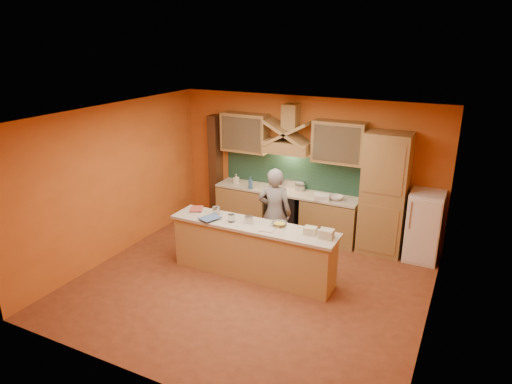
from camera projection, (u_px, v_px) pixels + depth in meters
The scene contains 36 objects.
floor at pixel (250, 284), 7.57m from camera, with size 5.50×5.00×0.01m, color brown.
ceiling at pixel (249, 116), 6.65m from camera, with size 5.50×5.00×0.01m, color white.
wall_back at pixel (306, 166), 9.23m from camera, with size 5.50×0.02×2.80m, color orange.
wall_front at pixel (146, 278), 5.00m from camera, with size 5.50×0.02×2.80m, color orange.
wall_left at pixel (115, 181), 8.27m from camera, with size 0.02×5.00×2.80m, color orange.
wall_right at pixel (437, 239), 5.96m from camera, with size 0.02×5.00×2.80m, color orange.
base_cabinet_left at pixel (245, 206), 9.82m from camera, with size 1.10×0.60×0.86m, color #A37F4A.
base_cabinet_right at pixel (330, 221), 9.02m from camera, with size 1.10×0.60×0.86m, color #A37F4A.
counter_top at pixel (286, 192), 9.27m from camera, with size 3.00×0.62×0.04m, color beige.
stove at pixel (286, 212), 9.41m from camera, with size 0.60×0.58×0.90m, color black.
backsplash at pixel (292, 171), 9.39m from camera, with size 3.00×0.03×0.70m, color #19382C.
range_hood at pixel (288, 147), 9.01m from camera, with size 0.92×0.50×0.24m, color #A37F4A.
hood_chimney at pixel (291, 117), 8.90m from camera, with size 0.30×0.30×0.50m, color #A37F4A.
upper_cabinet_left at pixel (245, 133), 9.43m from camera, with size 1.00×0.35×0.80m, color #A37F4A.
upper_cabinet_right at pixel (339, 142), 8.59m from camera, with size 1.00×0.35×0.80m, color #A37F4A.
pantry_column at pixel (384, 194), 8.36m from camera, with size 0.80×0.60×2.30m, color #A37F4A.
fridge at pixel (424, 226), 8.21m from camera, with size 0.58×0.60×1.30m, color white.
trim_column_left at pixel (216, 167), 10.04m from camera, with size 0.20×0.30×2.30m, color #472816.
island_body at pixel (253, 252), 7.73m from camera, with size 2.80×0.55×0.88m, color tan.
island_top at pixel (253, 226), 7.57m from camera, with size 2.90×0.62×0.05m, color beige.
person at pixel (275, 213), 8.29m from camera, with size 0.62×0.41×1.70m, color gray.
pot_large at pixel (276, 186), 9.37m from camera, with size 0.27×0.27×0.15m, color silver.
pot_small at pixel (300, 188), 9.28m from camera, with size 0.22×0.22×0.13m, color #BBBCC3.
soap_bottle_a at pixel (236, 179), 9.68m from camera, with size 0.09×0.09×0.20m, color silver.
soap_bottle_b at pixel (250, 183), 9.33m from camera, with size 0.10×0.10×0.26m, color #365E95.
bowl_back at pixel (336, 198), 8.73m from camera, with size 0.26×0.26×0.08m, color silver.
dish_rack at pixel (322, 197), 8.74m from camera, with size 0.29×0.23×0.10m, color white.
book_lower at pixel (190, 209), 8.18m from camera, with size 0.22×0.30×0.03m, color #A6483B.
book_upper at pixel (206, 216), 7.81m from camera, with size 0.25×0.34×0.03m, color #456399.
jar_large at pixel (216, 211), 7.93m from camera, with size 0.12×0.12×0.15m, color silver.
jar_small at pixel (231, 218), 7.64m from camera, with size 0.11×0.11×0.13m, color white.
kitchen_scale at pixel (249, 220), 7.60m from camera, with size 0.12×0.12×0.10m, color silver.
mixing_bowl at pixel (279, 224), 7.50m from camera, with size 0.25×0.25×0.06m, color white.
cloth at pixel (267, 230), 7.33m from camera, with size 0.23×0.18×0.02m, color beige.
grocery_bag_a at pixel (327, 234), 7.03m from camera, with size 0.22×0.17×0.14m, color beige.
grocery_bag_b at pixel (310, 231), 7.17m from camera, with size 0.20×0.15×0.12m, color beige.
Camera 1 is at (3.04, -5.91, 3.94)m, focal length 32.00 mm.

